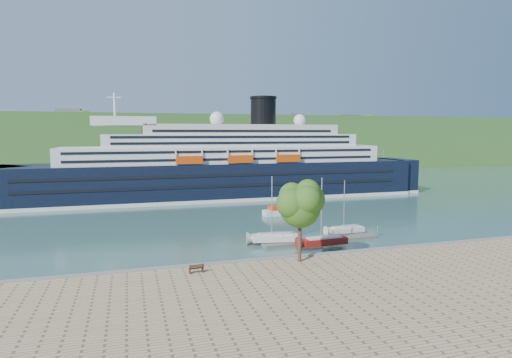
{
  "coord_description": "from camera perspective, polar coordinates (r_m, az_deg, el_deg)",
  "views": [
    {
      "loc": [
        -22.37,
        -48.42,
        16.42
      ],
      "look_at": [
        1.1,
        30.0,
        7.59
      ],
      "focal_mm": 30.0,
      "sensor_mm": 36.0,
      "label": 1
    }
  ],
  "objects": [
    {
      "name": "ground",
      "position": [
        55.81,
        7.92,
        -11.01
      ],
      "size": [
        400.0,
        400.0,
        0.0
      ],
      "primitive_type": "plane",
      "color": "#335B52",
      "rests_on": "ground"
    },
    {
      "name": "far_hillside",
      "position": [
        194.76,
        -10.1,
        4.76
      ],
      "size": [
        400.0,
        50.0,
        24.0
      ],
      "primitive_type": "cube",
      "color": "#375E25",
      "rests_on": "ground"
    },
    {
      "name": "quay_coping",
      "position": [
        55.31,
        8.02,
        -9.93
      ],
      "size": [
        220.0,
        0.5,
        0.3
      ],
      "primitive_type": "cube",
      "color": "slate",
      "rests_on": "promenade"
    },
    {
      "name": "cruise_ship",
      "position": [
        107.83,
        -5.19,
        4.25
      ],
      "size": [
        114.78,
        17.17,
        25.76
      ],
      "primitive_type": null,
      "rotation": [
        0.0,
        0.0,
        -0.0
      ],
      "color": "black",
      "rests_on": "ground"
    },
    {
      "name": "park_bench",
      "position": [
        48.77,
        -7.98,
        -11.65
      ],
      "size": [
        1.79,
        0.87,
        1.11
      ],
      "primitive_type": null,
      "rotation": [
        0.0,
        0.0,
        0.09
      ],
      "color": "#441F13",
      "rests_on": "promenade"
    },
    {
      "name": "promenade_tree",
      "position": [
        51.4,
        5.87,
        -5.14
      ],
      "size": [
        6.49,
        6.49,
        10.75
      ],
      "primitive_type": null,
      "color": "#2C5D18",
      "rests_on": "promenade"
    },
    {
      "name": "floating_pontoon",
      "position": [
        66.18,
        8.58,
        -8.09
      ],
      "size": [
        18.65,
        3.33,
        0.41
      ],
      "primitive_type": null,
      "rotation": [
        0.0,
        0.0,
        0.06
      ],
      "color": "slate",
      "rests_on": "ground"
    },
    {
      "name": "sailboat_white_near",
      "position": [
        62.98,
        2.6,
        -4.43
      ],
      "size": [
        7.78,
        3.64,
        9.7
      ],
      "primitive_type": null,
      "rotation": [
        0.0,
        0.0,
        -0.21
      ],
      "color": "silver",
      "rests_on": "ground"
    },
    {
      "name": "sailboat_red",
      "position": [
        61.8,
        9.13,
        -4.72
      ],
      "size": [
        7.61,
        2.58,
        9.68
      ],
      "primitive_type": null,
      "rotation": [
        0.0,
        0.0,
        0.07
      ],
      "color": "maroon",
      "rests_on": "ground"
    },
    {
      "name": "sailboat_white_far",
      "position": [
        70.3,
        11.97,
        -3.95
      ],
      "size": [
        6.64,
        2.1,
        8.49
      ],
      "primitive_type": null,
      "rotation": [
        0.0,
        0.0,
        0.04
      ],
      "color": "silver",
      "rests_on": "ground"
    },
    {
      "name": "tender_launch",
      "position": [
        86.16,
        3.2,
        -4.19
      ],
      "size": [
        7.01,
        2.77,
        1.9
      ],
      "primitive_type": null,
      "rotation": [
        0.0,
        0.0,
        0.06
      ],
      "color": "#CB410B",
      "rests_on": "ground"
    }
  ]
}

